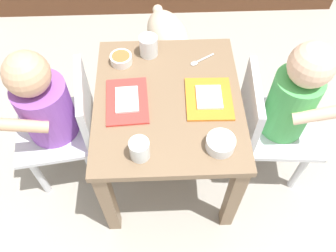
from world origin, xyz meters
TOP-DOWN VIEW (x-y plane):
  - ground_plane at (0.00, 0.00)m, footprint 7.00×7.00m
  - dining_table at (0.00, 0.00)m, footprint 0.49×0.57m
  - seated_child_left at (-0.40, 0.01)m, footprint 0.32×0.32m
  - seated_child_right at (0.40, -0.01)m, footprint 0.30×0.30m
  - dog at (0.03, 0.54)m, footprint 0.27×0.46m
  - food_tray_left at (-0.13, -0.01)m, footprint 0.15×0.20m
  - food_tray_right at (0.13, -0.01)m, footprint 0.15×0.18m
  - water_cup_left at (-0.06, 0.21)m, footprint 0.07×0.07m
  - water_cup_right at (-0.09, -0.21)m, footprint 0.06×0.06m
  - cereal_bowl_left_side at (-0.16, 0.17)m, footprint 0.08×0.08m
  - veggie_bowl_far at (0.15, -0.19)m, footprint 0.09×0.09m
  - spoon_by_left_tray at (0.12, 0.17)m, footprint 0.09×0.06m

SIDE VIEW (x-z plane):
  - ground_plane at x=0.00m, z-range 0.00..0.00m
  - dog at x=0.03m, z-range 0.05..0.38m
  - dining_table at x=0.00m, z-range 0.14..0.59m
  - seated_child_left at x=-0.40m, z-range 0.08..0.72m
  - seated_child_right at x=0.40m, z-range 0.08..0.75m
  - spoon_by_left_tray at x=0.12m, z-range 0.45..0.45m
  - food_tray_left at x=-0.13m, z-range 0.45..0.46m
  - food_tray_right at x=0.13m, z-range 0.45..0.46m
  - cereal_bowl_left_side at x=-0.16m, z-range 0.45..0.48m
  - veggie_bowl_far at x=0.15m, z-range 0.45..0.49m
  - water_cup_right at x=-0.09m, z-range 0.44..0.51m
  - water_cup_left at x=-0.06m, z-range 0.44..0.52m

